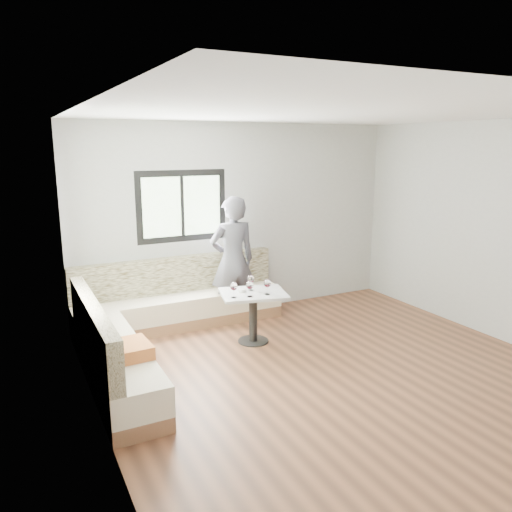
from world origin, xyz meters
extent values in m
cube|color=brown|center=(0.00, 0.00, 0.00)|extent=(5.00, 5.00, 0.01)
cube|color=white|center=(0.00, 0.00, 2.80)|extent=(5.00, 5.00, 0.01)
cube|color=#B7B7B2|center=(0.00, 2.50, 1.40)|extent=(5.00, 0.01, 2.80)
cube|color=#B7B7B2|center=(-2.50, 0.00, 1.40)|extent=(0.01, 5.00, 2.80)
cube|color=#B7B7B2|center=(2.50, 0.00, 1.40)|extent=(0.01, 5.00, 2.80)
cube|color=black|center=(-0.90, 2.49, 1.65)|extent=(1.30, 0.02, 1.00)
cube|color=black|center=(-2.49, 0.90, 1.65)|extent=(0.02, 1.30, 1.00)
cube|color=#8E6041|center=(-1.05, 2.23, 0.08)|extent=(2.90, 0.55, 0.16)
cube|color=#F4E7C9|center=(-1.05, 2.23, 0.30)|extent=(2.90, 0.55, 0.29)
cube|color=beige|center=(-1.05, 2.43, 0.70)|extent=(2.90, 0.14, 0.50)
cube|color=#8E6041|center=(-2.23, 0.82, 0.08)|extent=(0.55, 2.25, 0.16)
cube|color=#F4E7C9|center=(-2.23, 0.82, 0.30)|extent=(0.55, 2.25, 0.29)
cube|color=beige|center=(-2.43, 0.82, 0.70)|extent=(0.14, 2.25, 0.50)
cube|color=#AF6C2A|center=(-2.18, 0.51, 0.52)|extent=(0.46, 0.46, 0.13)
cylinder|color=black|center=(-0.41, 1.27, 0.01)|extent=(0.39, 0.39, 0.02)
cylinder|color=black|center=(-0.41, 1.27, 0.31)|extent=(0.11, 0.11, 0.63)
cube|color=silver|center=(-0.41, 1.27, 0.65)|extent=(0.94, 0.81, 0.04)
imported|color=#48464F|center=(-0.33, 2.06, 0.90)|extent=(0.68, 0.46, 1.81)
cylinder|color=white|center=(-0.53, 1.35, 0.68)|extent=(0.10, 0.10, 0.04)
sphere|color=black|center=(-0.51, 1.36, 0.69)|extent=(0.02, 0.02, 0.02)
sphere|color=black|center=(-0.54, 1.36, 0.69)|extent=(0.02, 0.02, 0.02)
sphere|color=black|center=(-0.52, 1.34, 0.69)|extent=(0.02, 0.02, 0.02)
cylinder|color=white|center=(-0.72, 1.17, 0.67)|extent=(0.07, 0.07, 0.01)
cylinder|color=white|center=(-0.72, 1.17, 0.71)|extent=(0.01, 0.01, 0.09)
ellipsoid|color=white|center=(-0.72, 1.17, 0.81)|extent=(0.09, 0.09, 0.11)
cylinder|color=#460715|center=(-0.72, 1.17, 0.78)|extent=(0.06, 0.06, 0.02)
cylinder|color=white|center=(-0.53, 1.12, 0.67)|extent=(0.07, 0.07, 0.01)
cylinder|color=white|center=(-0.53, 1.12, 0.71)|extent=(0.01, 0.01, 0.09)
ellipsoid|color=white|center=(-0.53, 1.12, 0.81)|extent=(0.09, 0.09, 0.11)
cylinder|color=#460715|center=(-0.53, 1.12, 0.78)|extent=(0.06, 0.06, 0.02)
cylinder|color=white|center=(-0.29, 1.11, 0.67)|extent=(0.07, 0.07, 0.01)
cylinder|color=white|center=(-0.29, 1.11, 0.71)|extent=(0.01, 0.01, 0.09)
ellipsoid|color=white|center=(-0.29, 1.11, 0.81)|extent=(0.09, 0.09, 0.11)
cylinder|color=#460715|center=(-0.29, 1.11, 0.78)|extent=(0.06, 0.06, 0.02)
cylinder|color=white|center=(-0.39, 1.36, 0.67)|extent=(0.07, 0.07, 0.01)
cylinder|color=white|center=(-0.39, 1.36, 0.71)|extent=(0.01, 0.01, 0.09)
ellipsoid|color=white|center=(-0.39, 1.36, 0.81)|extent=(0.09, 0.09, 0.11)
cylinder|color=#460715|center=(-0.39, 1.36, 0.78)|extent=(0.06, 0.06, 0.02)
camera|label=1|loc=(-3.11, -4.14, 2.49)|focal=35.00mm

